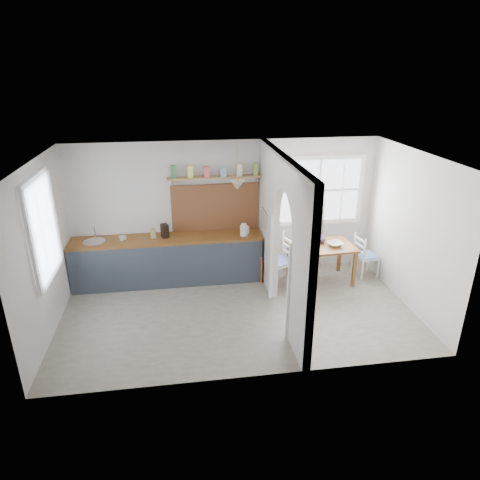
{
  "coord_description": "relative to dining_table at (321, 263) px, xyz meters",
  "views": [
    {
      "loc": [
        -0.88,
        -6.1,
        3.83
      ],
      "look_at": [
        0.11,
        0.51,
        1.1
      ],
      "focal_mm": 32.0,
      "sensor_mm": 36.0,
      "label": 1
    }
  ],
  "objects": [
    {
      "name": "vase",
      "position": [
        0.02,
        0.14,
        0.47
      ],
      "size": [
        0.22,
        0.22,
        0.2
      ],
      "primitive_type": "imported",
      "rotation": [
        0.0,
        0.0,
        0.12
      ],
      "color": "#553661",
      "rests_on": "dining_table"
    },
    {
      "name": "walls",
      "position": [
        -1.71,
        -0.9,
        0.93
      ],
      "size": [
        5.81,
        3.21,
        2.6
      ],
      "color": "beige",
      "rests_on": "floor"
    },
    {
      "name": "floor",
      "position": [
        -1.71,
        -0.9,
        -0.37
      ],
      "size": [
        5.8,
        3.2,
        0.01
      ],
      "primitive_type": "cube",
      "color": "gray",
      "rests_on": "ground"
    },
    {
      "name": "pendant_lamp",
      "position": [
        -1.56,
        0.25,
        1.51
      ],
      "size": [
        0.26,
        0.26,
        0.16
      ],
      "primitive_type": "cone",
      "color": "#ECE4C7",
      "rests_on": "ceiling"
    },
    {
      "name": "nook_window",
      "position": [
        0.09,
        0.66,
        1.23
      ],
      "size": [
        1.76,
        0.1,
        1.3
      ],
      "primitive_type": null,
      "color": "white",
      "rests_on": "walls"
    },
    {
      "name": "utensil_rail",
      "position": [
        -1.1,
        -0.0,
        1.08
      ],
      "size": [
        0.02,
        0.5,
        0.02
      ],
      "primitive_type": "cylinder",
      "rotation": [
        1.57,
        0.0,
        0.0
      ],
      "color": "silver",
      "rests_on": "partition"
    },
    {
      "name": "kettle",
      "position": [
        -1.43,
        0.29,
        0.65
      ],
      "size": [
        0.23,
        0.21,
        0.23
      ],
      "primitive_type": null,
      "rotation": [
        0.0,
        0.0,
        -0.34
      ],
      "color": "silver",
      "rests_on": "counter"
    },
    {
      "name": "chair_left",
      "position": [
        -0.8,
        -0.03,
        0.12
      ],
      "size": [
        0.57,
        0.57,
        0.97
      ],
      "primitive_type": null,
      "rotation": [
        0.0,
        0.0,
        -1.21
      ],
      "color": "white",
      "rests_on": "floor"
    },
    {
      "name": "bowl",
      "position": [
        0.23,
        -0.05,
        0.4
      ],
      "size": [
        0.32,
        0.32,
        0.07
      ],
      "primitive_type": "imported",
      "rotation": [
        0.0,
        0.0,
        0.2
      ],
      "color": "beige",
      "rests_on": "dining_table"
    },
    {
      "name": "plate",
      "position": [
        -0.4,
        -0.09,
        0.37
      ],
      "size": [
        0.22,
        0.22,
        0.01
      ],
      "primitive_type": "cylinder",
      "rotation": [
        0.0,
        0.0,
        -0.33
      ],
      "color": "black",
      "rests_on": "dining_table"
    },
    {
      "name": "sink",
      "position": [
        -4.14,
        0.4,
        0.52
      ],
      "size": [
        0.4,
        0.4,
        0.02
      ],
      "primitive_type": "cylinder",
      "color": "silver",
      "rests_on": "counter"
    },
    {
      "name": "mug_a",
      "position": [
        -3.65,
        0.36,
        0.58
      ],
      "size": [
        0.1,
        0.1,
        0.09
      ],
      "primitive_type": "imported",
      "rotation": [
        0.0,
        0.0,
        -0.03
      ],
      "color": "silver",
      "rests_on": "counter"
    },
    {
      "name": "shelf",
      "position": [
        -1.91,
        0.59,
        1.63
      ],
      "size": [
        1.75,
        0.2,
        0.21
      ],
      "color": "#AD7A48",
      "rests_on": "walls"
    },
    {
      "name": "mug_b",
      "position": [
        -3.61,
        0.39,
        0.58
      ],
      "size": [
        0.11,
        0.11,
        0.08
      ],
      "primitive_type": "imported",
      "rotation": [
        0.0,
        0.0,
        -0.06
      ],
      "color": "silver",
      "rests_on": "counter"
    },
    {
      "name": "towel_magenta",
      "position": [
        -1.13,
        0.07,
        -0.09
      ],
      "size": [
        0.02,
        0.03,
        0.51
      ],
      "primitive_type": "cube",
      "color": "#DB3572",
      "rests_on": "counter"
    },
    {
      "name": "backsplash",
      "position": [
        -1.91,
        0.67,
        0.98
      ],
      "size": [
        1.65,
        0.03,
        0.9
      ],
      "primitive_type": "cube",
      "color": "brown",
      "rests_on": "walls"
    },
    {
      "name": "jar",
      "position": [
        -3.09,
        0.43,
        0.62
      ],
      "size": [
        0.12,
        0.12,
        0.17
      ],
      "primitive_type": "cylinder",
      "rotation": [
        0.0,
        0.0,
        -0.21
      ],
      "color": "tan",
      "rests_on": "counter"
    },
    {
      "name": "ceiling",
      "position": [
        -1.71,
        -0.9,
        2.23
      ],
      "size": [
        5.8,
        3.2,
        0.01
      ],
      "primitive_type": "cube",
      "color": "beige",
      "rests_on": "walls"
    },
    {
      "name": "kitchen_window",
      "position": [
        -4.58,
        -0.9,
        1.28
      ],
      "size": [
        0.1,
        1.16,
        1.5
      ],
      "primitive_type": null,
      "color": "white",
      "rests_on": "walls"
    },
    {
      "name": "partition",
      "position": [
        -1.01,
        -0.84,
        1.09
      ],
      "size": [
        0.12,
        3.2,
        2.6
      ],
      "color": "beige",
      "rests_on": "floor"
    },
    {
      "name": "chair_right",
      "position": [
        0.94,
        0.1,
        0.06
      ],
      "size": [
        0.45,
        0.45,
        0.85
      ],
      "primitive_type": null,
      "rotation": [
        0.0,
        0.0,
        1.73
      ],
      "color": "white",
      "rests_on": "floor"
    },
    {
      "name": "counter",
      "position": [
        -2.84,
        0.43,
        0.09
      ],
      "size": [
        3.5,
        0.6,
        0.9
      ],
      "color": "brown",
      "rests_on": "floor"
    },
    {
      "name": "towel_orange",
      "position": [
        -1.13,
        0.05,
        -0.12
      ],
      "size": [
        0.02,
        0.03,
        0.46
      ],
      "primitive_type": "cube",
      "color": "orange",
      "rests_on": "counter"
    },
    {
      "name": "dining_table",
      "position": [
        0.0,
        0.0,
        0.0
      ],
      "size": [
        1.21,
        0.84,
        0.73
      ],
      "primitive_type": null,
      "rotation": [
        0.0,
        0.0,
        0.05
      ],
      "color": "brown",
      "rests_on": "floor"
    },
    {
      "name": "table_cup",
      "position": [
        -0.2,
        -0.15,
        0.41
      ],
      "size": [
        0.12,
        0.12,
        0.09
      ],
      "primitive_type": "imported",
      "rotation": [
        0.0,
        0.0,
        0.31
      ],
      "color": "#639F64",
      "rests_on": "dining_table"
    },
    {
      "name": "knife_block",
      "position": [
        -2.87,
        0.43,
        0.66
      ],
      "size": [
        0.16,
        0.19,
        0.25
      ],
      "primitive_type": "cube",
      "rotation": [
        0.0,
        0.0,
        0.36
      ],
      "color": "black",
      "rests_on": "counter"
    }
  ]
}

